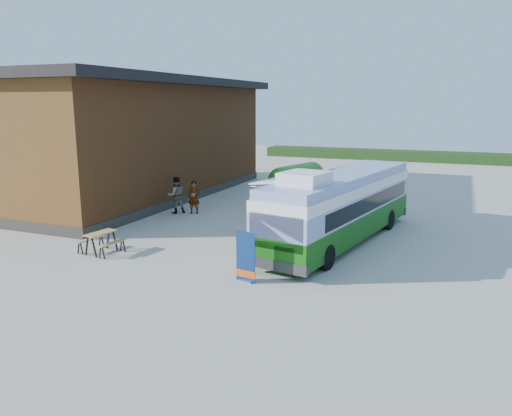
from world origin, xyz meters
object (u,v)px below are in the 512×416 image
at_px(banner, 246,261).
at_px(picnic_table, 101,238).
at_px(person_b, 176,195).
at_px(slurry_tanker, 297,178).
at_px(bus, 341,205).
at_px(person_a, 194,197).

xyz_separation_m(banner, picnic_table, (-6.73, 0.81, -0.08)).
bearing_deg(person_b, slurry_tanker, -166.71).
bearing_deg(bus, picnic_table, -137.98).
distance_m(bus, picnic_table, 10.10).
bearing_deg(bus, person_a, 173.64).
bearing_deg(slurry_tanker, banner, -63.37).
height_order(person_b, slurry_tanker, slurry_tanker).
height_order(banner, picnic_table, banner).
xyz_separation_m(bus, banner, (-1.81, -6.13, -0.94)).
relative_size(bus, picnic_table, 6.96).
xyz_separation_m(banner, person_b, (-7.87, 8.41, 0.29)).
distance_m(person_a, person_b, 1.01).
distance_m(banner, picnic_table, 6.78).
height_order(bus, person_a, bus).
distance_m(person_b, slurry_tanker, 8.78).
distance_m(banner, person_a, 11.11).
xyz_separation_m(banner, person_a, (-6.90, 8.70, 0.19)).
height_order(bus, slurry_tanker, bus).
height_order(banner, person_a, person_a).
bearing_deg(banner, person_b, 143.18).
bearing_deg(banner, bus, 83.69).
xyz_separation_m(picnic_table, person_b, (-1.14, 7.60, 0.37)).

